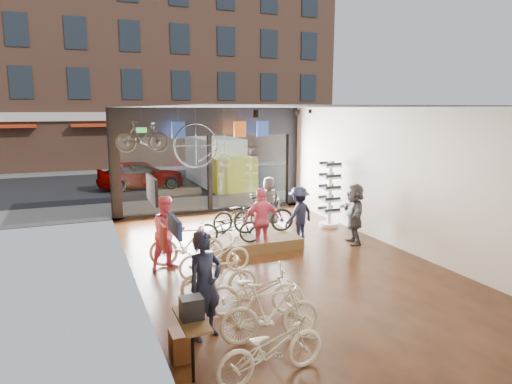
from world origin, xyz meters
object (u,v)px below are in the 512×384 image
display_bike_right (241,214)px  customer_5 (354,214)px  floor_bike_5 (187,244)px  customer_2 (262,221)px  floor_bike_1 (271,312)px  floor_bike_3 (219,278)px  customer_1 (168,233)px  display_bike_left (229,227)px  floor_bike_2 (256,291)px  floor_bike_4 (215,256)px  display_bike_mid (264,215)px  hung_bike (142,137)px  box_truck (220,163)px  sunglasses_rack (329,194)px  street_car (141,174)px  customer_3 (299,214)px  display_platform (251,240)px  customer_0 (205,285)px  penny_farthing (205,147)px  floor_bike_0 (271,348)px

display_bike_right → customer_5: (2.85, -1.46, 0.07)m
floor_bike_5 → customer_2: bearing=-71.0°
floor_bike_1 → customer_5: size_ratio=0.99×
floor_bike_3 → customer_1: size_ratio=0.88×
floor_bike_5 → display_bike_left: bearing=-60.7°
floor_bike_2 → floor_bike_5: size_ratio=0.99×
floor_bike_4 → display_bike_mid: size_ratio=1.00×
customer_1 → hung_bike: bearing=75.3°
display_bike_left → display_bike_mid: size_ratio=0.98×
floor_bike_1 → box_truck: bearing=-7.1°
display_bike_right → sunglasses_rack: (3.18, 0.45, 0.27)m
street_car → box_truck: 3.83m
floor_bike_2 → customer_1: bearing=33.9°
customer_1 → customer_3: bearing=-1.7°
customer_5 → display_bike_mid: bearing=-94.5°
customer_5 → floor_bike_3: bearing=-45.4°
floor_bike_1 → floor_bike_5: size_ratio=0.95×
box_truck → floor_bike_5: bearing=-111.8°
floor_bike_3 → floor_bike_2: bearing=-149.0°
floor_bike_3 → display_platform: (1.93, 3.23, -0.32)m
display_bike_mid → customer_3: bearing=-96.9°
floor_bike_2 → display_platform: 4.39m
customer_0 → customer_2: customer_0 is taller
box_truck → customer_1: box_truck is taller
street_car → display_bike_mid: 10.63m
display_bike_mid → sunglasses_rack: 2.84m
street_car → box_truck: size_ratio=0.68×
penny_farthing → floor_bike_1: bearing=-98.9°
floor_bike_3 → penny_farthing: penny_farthing is taller
floor_bike_0 → floor_bike_3: (0.12, 2.80, 0.02)m
floor_bike_4 → penny_farthing: size_ratio=0.93×
display_bike_right → customer_5: bearing=-128.7°
floor_bike_0 → penny_farthing: bearing=-18.1°
street_car → customer_2: size_ratio=2.32×
penny_farthing → customer_0: bearing=-105.9°
display_bike_left → penny_farthing: penny_farthing is taller
floor_bike_0 → hung_bike: size_ratio=1.09×
box_truck → floor_bike_1: (-3.78, -14.63, -0.66)m
floor_bike_1 → customer_1: bearing=19.4°
hung_bike → customer_3: bearing=-108.8°
floor_bike_4 → sunglasses_rack: size_ratio=0.82×
box_truck → hung_bike: 8.40m
floor_bike_4 → customer_5: customer_5 is taller
display_platform → customer_2: (0.03, -0.70, 0.71)m
floor_bike_2 → display_bike_mid: 4.63m
floor_bike_0 → floor_bike_5: size_ratio=0.96×
box_truck → customer_2: box_truck is taller
hung_bike → sunglasses_rack: bearing=-88.9°
display_bike_left → customer_2: 0.89m
floor_bike_5 → hung_bike: size_ratio=1.13×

